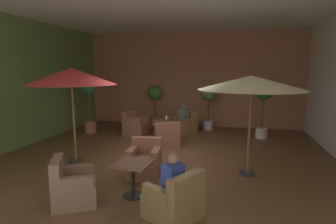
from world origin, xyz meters
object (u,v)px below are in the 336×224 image
armchair_front_left_south (167,136)px  cafe_table_front_right (133,171)px  armchair_front_right_north (145,162)px  potted_tree_mid_right (89,95)px  potted_tree_left_corner (155,98)px  armchair_front_right_east (72,187)px  potted_tree_mid_left (263,96)px  patron_blue_shirt (173,176)px  patio_umbrella_tall_red (251,83)px  iced_drink_cup (166,117)px  cafe_table_front_left (162,124)px  armchair_front_left_north (184,125)px  patio_umbrella_center_beige (72,77)px  armchair_front_right_south (175,201)px  potted_tree_right_corner (209,100)px  patron_by_window (184,115)px  armchair_front_left_east (135,126)px

armchair_front_left_south → cafe_table_front_right: bearing=-86.1°
armchair_front_right_north → potted_tree_mid_right: size_ratio=0.40×
potted_tree_left_corner → armchair_front_right_east: bearing=-85.5°
potted_tree_mid_left → patron_blue_shirt: bearing=-107.8°
patio_umbrella_tall_red → iced_drink_cup: size_ratio=21.34×
cafe_table_front_left → potted_tree_mid_left: size_ratio=0.32×
cafe_table_front_right → armchair_front_left_north: bearing=90.1°
patio_umbrella_center_beige → armchair_front_right_south: bearing=-33.6°
potted_tree_right_corner → patron_blue_shirt: size_ratio=2.63×
armchair_front_right_south → patron_by_window: patron_by_window is taller
armchair_front_right_north → patio_umbrella_center_beige: 2.84m
armchair_front_left_south → cafe_table_front_left: bearing=112.5°
armchair_front_left_north → cafe_table_front_right: (0.01, -5.41, 0.19)m
armchair_front_right_north → patio_umbrella_tall_red: 2.96m
armchair_front_left_east → armchair_front_right_north: 3.95m
patron_blue_shirt → cafe_table_front_right: bearing=149.2°
potted_tree_right_corner → armchair_front_left_east: bearing=-147.9°
armchair_front_right_south → potted_tree_right_corner: potted_tree_right_corner is taller
patio_umbrella_center_beige → patron_by_window: bearing=60.7°
armchair_front_left_north → potted_tree_right_corner: 1.49m
cafe_table_front_left → armchair_front_right_east: 5.10m
armchair_front_right_east → potted_tree_mid_right: 5.91m
patio_umbrella_tall_red → potted_tree_mid_right: size_ratio=1.09×
patio_umbrella_center_beige → potted_tree_left_corner: size_ratio=1.40×
potted_tree_left_corner → armchair_front_right_south: bearing=-70.9°
armchair_front_left_south → potted_tree_mid_left: size_ratio=0.49×
patron_by_window → iced_drink_cup: bearing=-122.1°
patio_umbrella_center_beige → potted_tree_mid_right: size_ratio=1.13×
armchair_front_left_south → armchair_front_right_south: bearing=-74.0°
cafe_table_front_right → patron_by_window: 5.38m
armchair_front_left_south → potted_tree_mid_right: bearing=161.8°
cafe_table_front_right → potted_tree_mid_right: 5.94m
cafe_table_front_right → patio_umbrella_center_beige: patio_umbrella_center_beige is taller
cafe_table_front_right → armchair_front_left_south: bearing=93.9°
armchair_front_left_south → armchair_front_right_south: (1.19, -4.14, -0.01)m
potted_tree_mid_left → patron_by_window: (-2.81, 0.06, -0.79)m
patron_blue_shirt → patio_umbrella_tall_red: bearing=59.9°
cafe_table_front_left → armchair_front_left_south: 1.08m
armchair_front_left_north → iced_drink_cup: bearing=-122.4°
patio_umbrella_center_beige → potted_tree_mid_left: patio_umbrella_center_beige is taller
armchair_front_left_north → cafe_table_front_right: armchair_front_left_north is taller
armchair_front_left_east → potted_tree_mid_right: 2.15m
potted_tree_left_corner → potted_tree_right_corner: bearing=-6.7°
patron_by_window → potted_tree_left_corner: bearing=141.7°
armchair_front_left_north → patron_blue_shirt: (0.91, -5.95, 0.40)m
armchair_front_right_east → iced_drink_cup: (0.44, 5.13, 0.41)m
cafe_table_front_left → potted_tree_mid_right: potted_tree_mid_right is taller
cafe_table_front_left → armchair_front_right_north: armchair_front_right_north is taller
armchair_front_left_east → patio_umbrella_center_beige: (-0.48, -3.17, 1.89)m
patio_umbrella_center_beige → potted_tree_left_corner: bearing=82.3°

